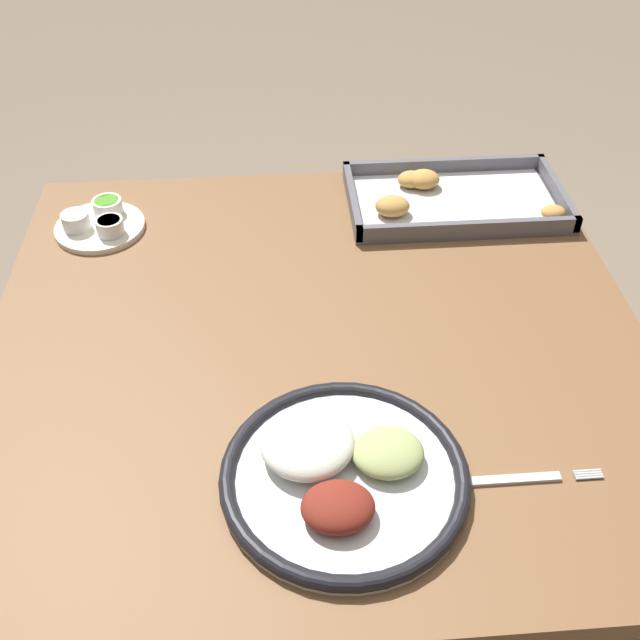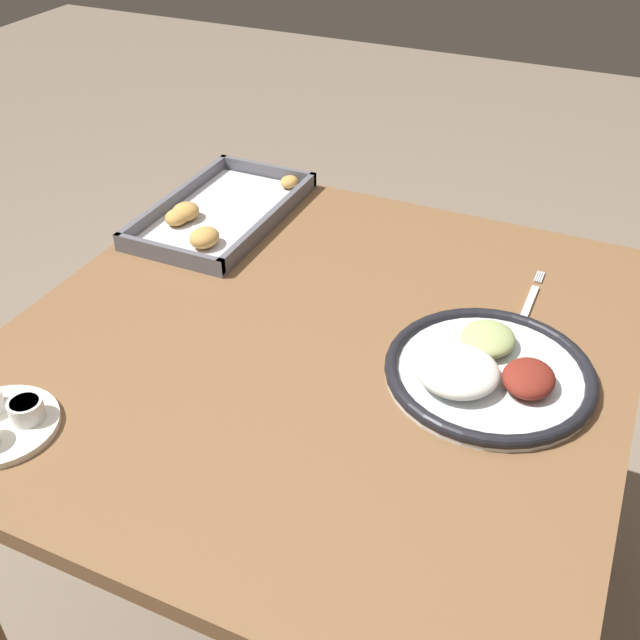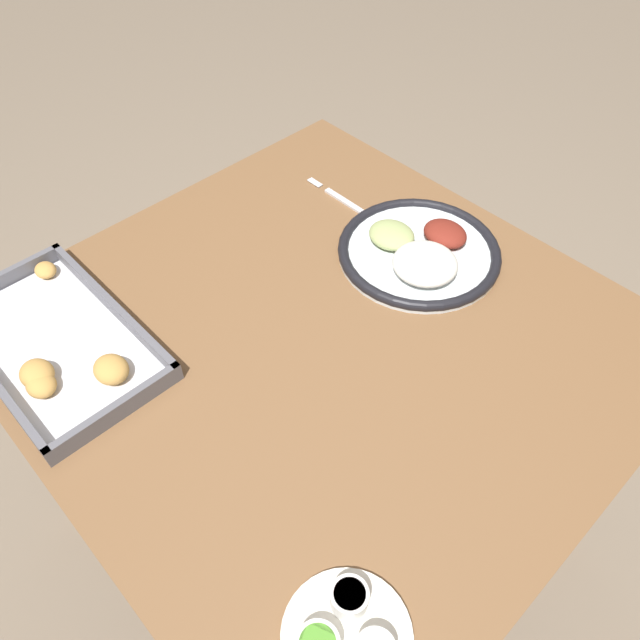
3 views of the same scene
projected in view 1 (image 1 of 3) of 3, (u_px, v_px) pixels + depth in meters
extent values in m
plane|color=#7A6B59|center=(318.00, 592.00, 1.60)|extent=(8.00, 8.00, 0.00)
cube|color=brown|center=(317.00, 343.00, 1.12)|extent=(0.97, 0.93, 0.03)
cylinder|color=brown|center=(106.00, 348.00, 1.65)|extent=(0.06, 0.06, 0.72)
cylinder|color=brown|center=(496.00, 328.00, 1.70)|extent=(0.06, 0.06, 0.72)
cylinder|color=silver|center=(345.00, 478.00, 0.90)|extent=(0.30, 0.30, 0.01)
torus|color=black|center=(345.00, 475.00, 0.90)|extent=(0.30, 0.30, 0.02)
ellipsoid|color=silver|center=(307.00, 442.00, 0.91)|extent=(0.12, 0.12, 0.04)
ellipsoid|color=maroon|center=(340.00, 507.00, 0.85)|extent=(0.09, 0.07, 0.03)
ellipsoid|color=#9EAD6B|center=(388.00, 452.00, 0.91)|extent=(0.09, 0.08, 0.03)
cube|color=silver|center=(492.00, 481.00, 0.91)|extent=(0.17, 0.01, 0.00)
cylinder|color=silver|center=(590.00, 478.00, 0.91)|extent=(0.04, 0.00, 0.00)
cylinder|color=silver|center=(589.00, 476.00, 0.91)|extent=(0.04, 0.00, 0.00)
cylinder|color=silver|center=(588.00, 473.00, 0.91)|extent=(0.04, 0.00, 0.00)
cylinder|color=silver|center=(587.00, 471.00, 0.92)|extent=(0.04, 0.00, 0.00)
cylinder|color=white|center=(100.00, 227.00, 1.31)|extent=(0.16, 0.16, 0.01)
cylinder|color=silver|center=(110.00, 227.00, 1.28)|extent=(0.05, 0.05, 0.03)
cylinder|color=#B22819|center=(109.00, 221.00, 1.27)|extent=(0.04, 0.04, 0.01)
cylinder|color=silver|center=(108.00, 207.00, 1.32)|extent=(0.05, 0.05, 0.03)
cylinder|color=#51992D|center=(107.00, 201.00, 1.32)|extent=(0.04, 0.04, 0.01)
cylinder|color=silver|center=(76.00, 221.00, 1.29)|extent=(0.05, 0.05, 0.03)
cylinder|color=#C67F23|center=(74.00, 215.00, 1.28)|extent=(0.04, 0.04, 0.01)
cube|color=#595960|center=(455.00, 203.00, 1.37)|extent=(0.39, 0.23, 0.01)
cube|color=silver|center=(455.00, 201.00, 1.37)|extent=(0.36, 0.21, 0.00)
cube|color=#595960|center=(469.00, 229.00, 1.28)|extent=(0.39, 0.01, 0.03)
cube|color=#595960|center=(444.00, 166.00, 1.44)|extent=(0.39, 0.01, 0.03)
cube|color=#595960|center=(352.00, 200.00, 1.35)|extent=(0.01, 0.23, 0.03)
cube|color=#595960|center=(557.00, 191.00, 1.37)|extent=(0.01, 0.23, 0.03)
ellipsoid|color=#C18E47|center=(411.00, 179.00, 1.40)|extent=(0.05, 0.04, 0.03)
ellipsoid|color=#C18E47|center=(553.00, 212.00, 1.32)|extent=(0.04, 0.04, 0.02)
ellipsoid|color=#C18E47|center=(424.00, 179.00, 1.39)|extent=(0.06, 0.05, 0.03)
ellipsoid|color=#C18E47|center=(392.00, 206.00, 1.32)|extent=(0.06, 0.05, 0.03)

